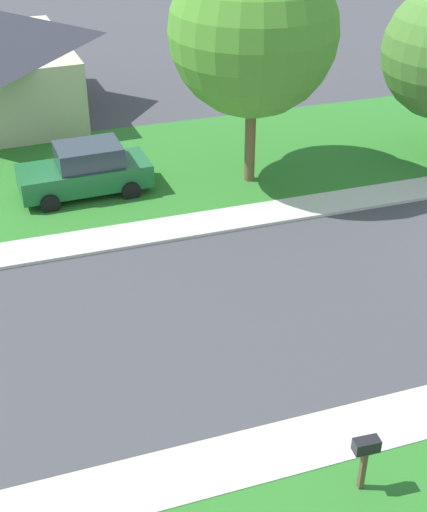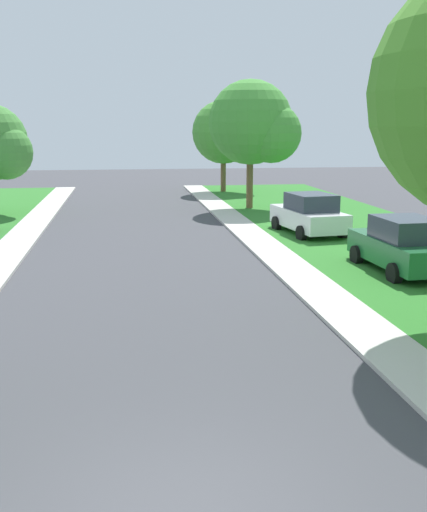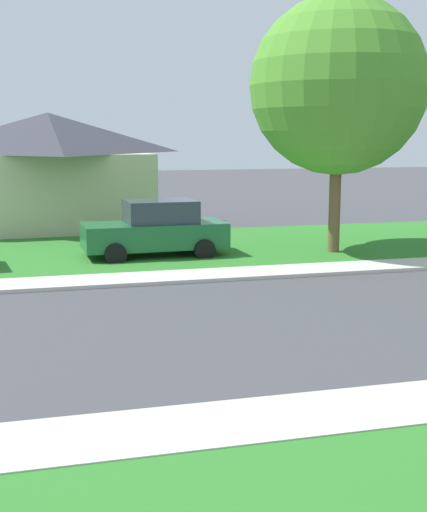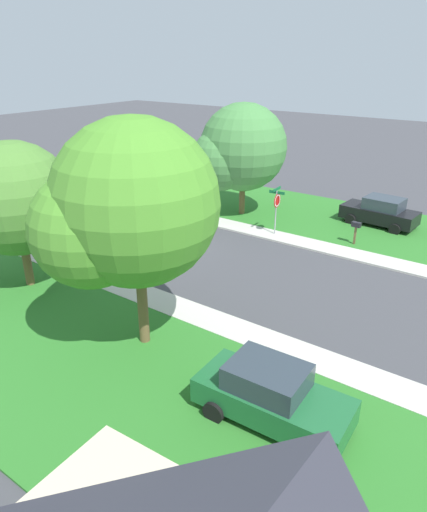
{
  "view_description": "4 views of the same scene",
  "coord_description": "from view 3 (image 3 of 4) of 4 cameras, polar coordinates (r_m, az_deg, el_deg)",
  "views": [
    {
      "loc": [
        -13.81,
        14.02,
        10.74
      ],
      "look_at": [
        0.67,
        9.2,
        1.4
      ],
      "focal_mm": 49.87,
      "sensor_mm": 36.0,
      "label": 1
    },
    {
      "loc": [
        -0.56,
        -6.36,
        4.49
      ],
      "look_at": [
        1.57,
        8.1,
        1.4
      ],
      "focal_mm": 43.15,
      "sensor_mm": 36.0,
      "label": 2
    },
    {
      "loc": [
        -12.78,
        14.94,
        3.71
      ],
      "look_at": [
        0.04,
        11.54,
        1.4
      ],
      "focal_mm": 48.93,
      "sensor_mm": 36.0,
      "label": 3
    },
    {
      "loc": [
        17.18,
        15.89,
        9.48
      ],
      "look_at": [
        2.13,
        5.12,
        1.4
      ],
      "focal_mm": 32.73,
      "sensor_mm": 36.0,
      "label": 4
    }
  ],
  "objects": [
    {
      "name": "sidewalk_west",
      "position": [
        9.34,
        4.84,
        -13.22
      ],
      "size": [
        1.4,
        56.0,
        0.1
      ],
      "primitive_type": "cube",
      "color": "beige",
      "rests_on": "ground"
    },
    {
      "name": "car_green_driveway_right",
      "position": [
        21.27,
        -4.74,
        2.19
      ],
      "size": [
        2.16,
        4.36,
        1.76
      ],
      "color": "#1E6033",
      "rests_on": "ground"
    },
    {
      "name": "lawn_east",
      "position": [
        22.67,
        -7.22,
        0.49
      ],
      "size": [
        8.0,
        56.0,
        0.08
      ],
      "primitive_type": "cube",
      "color": "#2D7528",
      "rests_on": "ground"
    },
    {
      "name": "tree_sidewalk_far",
      "position": [
        22.39,
        10.29,
        13.01
      ],
      "size": [
        5.79,
        5.38,
        7.86
      ],
      "color": "brown",
      "rests_on": "ground"
    },
    {
      "name": "house_right_setback",
      "position": [
        29.67,
        -13.26,
        7.06
      ],
      "size": [
        9.35,
        8.21,
        4.6
      ],
      "color": "beige",
      "rests_on": "ground"
    },
    {
      "name": "sidewalk_east",
      "position": [
        18.1,
        -5.22,
        -1.82
      ],
      "size": [
        1.4,
        56.0,
        0.1
      ],
      "primitive_type": "cube",
      "color": "beige",
      "rests_on": "ground"
    }
  ]
}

